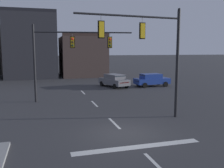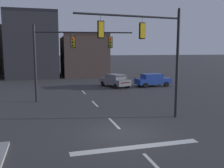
{
  "view_description": "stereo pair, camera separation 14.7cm",
  "coord_description": "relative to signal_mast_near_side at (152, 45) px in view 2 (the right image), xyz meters",
  "views": [
    {
      "loc": [
        -4.33,
        -12.55,
        4.58
      ],
      "look_at": [
        0.45,
        4.11,
        2.21
      ],
      "focal_mm": 39.92,
      "sensor_mm": 36.0,
      "label": 1
    },
    {
      "loc": [
        -4.19,
        -12.59,
        4.58
      ],
      "look_at": [
        0.45,
        4.11,
        2.21
      ],
      "focal_mm": 39.92,
      "sensor_mm": 36.0,
      "label": 2
    }
  ],
  "objects": [
    {
      "name": "signal_mast_far_side",
      "position": [
        -4.83,
        7.66,
        -0.28
      ],
      "size": [
        8.63,
        1.4,
        6.81
      ],
      "color": "black",
      "rests_on": "ground"
    },
    {
      "name": "lane_centreline",
      "position": [
        -2.54,
        -0.16,
        -4.87
      ],
      "size": [
        0.16,
        26.4,
        0.01
      ],
      "color": "silver",
      "rests_on": "ground"
    },
    {
      "name": "car_lot_nearside",
      "position": [
        6.58,
        13.92,
        -4.02
      ],
      "size": [
        4.55,
        2.16,
        1.61
      ],
      "color": "navy",
      "rests_on": "ground"
    },
    {
      "name": "car_lot_middle",
      "position": [
        1.82,
        14.65,
        -4.02
      ],
      "size": [
        3.11,
        4.74,
        1.61
      ],
      "color": "slate",
      "rests_on": "ground"
    },
    {
      "name": "stop_bar_paint",
      "position": [
        -2.54,
        -4.16,
        -4.87
      ],
      "size": [
        6.4,
        0.5,
        0.01
      ],
      "primitive_type": "cube",
      "color": "silver",
      "rests_on": "ground"
    },
    {
      "name": "building_row",
      "position": [
        -10.64,
        31.03,
        -0.26
      ],
      "size": [
        26.83,
        12.21,
        10.79
      ],
      "color": "brown",
      "rests_on": "ground"
    },
    {
      "name": "signal_mast_near_side",
      "position": [
        0.0,
        0.0,
        0.0
      ],
      "size": [
        7.08,
        0.8,
        7.31
      ],
      "color": "black",
      "rests_on": "ground"
    },
    {
      "name": "ground_plane",
      "position": [
        -2.54,
        -2.16,
        -4.88
      ],
      "size": [
        400.0,
        400.0,
        0.0
      ],
      "primitive_type": "plane",
      "color": "#353538"
    }
  ]
}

